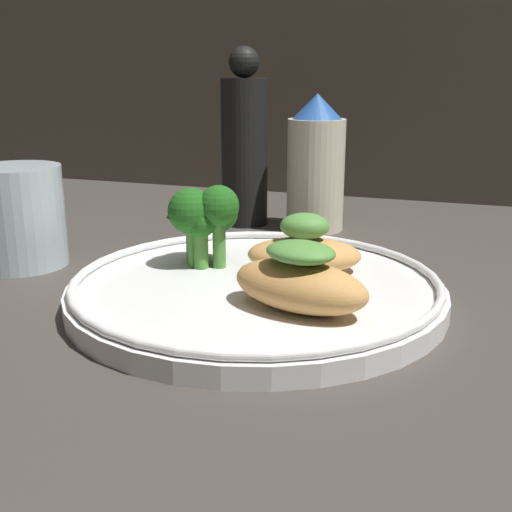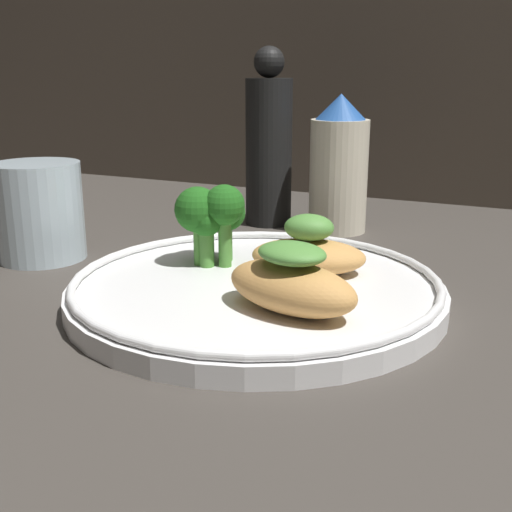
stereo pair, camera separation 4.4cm
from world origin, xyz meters
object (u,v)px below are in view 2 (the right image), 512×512
object	(u,v)px
drinking_glass	(39,211)
broccoli_bunch	(210,213)
plate	(256,289)
sauce_bottle	(339,167)
pepper_grinder	(269,146)

from	to	relation	value
drinking_glass	broccoli_bunch	bearing A→B (deg)	2.82
plate	sauce_bottle	size ratio (longest dim) A/B	1.94
drinking_glass	sauce_bottle	bearing A→B (deg)	45.32
plate	pepper_grinder	distance (cm)	25.15
broccoli_bunch	sauce_bottle	size ratio (longest dim) A/B	0.46
plate	sauce_bottle	distance (cm)	23.06
pepper_grinder	sauce_bottle	bearing A→B (deg)	0.00
plate	broccoli_bunch	bearing A→B (deg)	150.86
sauce_bottle	drinking_glass	size ratio (longest dim) A/B	1.63
broccoli_bunch	sauce_bottle	bearing A→B (deg)	78.84
broccoli_bunch	drinking_glass	bearing A→B (deg)	-177.18
sauce_bottle	drinking_glass	xyz separation A→B (cm)	(-20.01, -20.23, -2.33)
plate	pepper_grinder	xyz separation A→B (cm)	(-8.99, 22.35, 7.21)
broccoli_bunch	drinking_glass	world-z (taller)	drinking_glass
sauce_bottle	pepper_grinder	xyz separation A→B (cm)	(-7.60, 0.00, 1.71)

